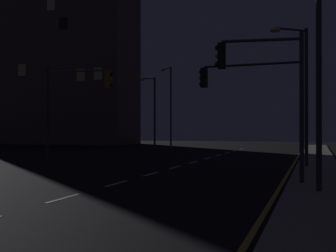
# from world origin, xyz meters

# --- Properties ---
(ground_plane) EXTENTS (112.00, 112.00, 0.00)m
(ground_plane) POSITION_xyz_m (0.00, 17.50, 0.00)
(ground_plane) COLOR black
(ground_plane) RESTS_ON ground
(sidewalk_right) EXTENTS (2.17, 77.00, 0.14)m
(sidewalk_right) POSITION_xyz_m (7.28, 17.50, 0.07)
(sidewalk_right) COLOR #9E937F
(sidewalk_right) RESTS_ON ground
(lane_markings_center) EXTENTS (0.14, 50.00, 0.01)m
(lane_markings_center) POSITION_xyz_m (0.00, 21.00, 0.01)
(lane_markings_center) COLOR silver
(lane_markings_center) RESTS_ON ground
(lane_edge_line) EXTENTS (0.14, 53.00, 0.01)m
(lane_edge_line) POSITION_xyz_m (5.95, 22.50, 0.01)
(lane_edge_line) COLOR gold
(lane_edge_line) RESTS_ON ground
(traffic_light_near_left) EXTENTS (3.18, 0.51, 5.40)m
(traffic_light_near_left) POSITION_xyz_m (5.36, 14.00, 3.90)
(traffic_light_near_left) COLOR #38383D
(traffic_light_near_left) RESTS_ON sidewalk_right
(traffic_light_mid_left) EXTENTS (3.80, 0.57, 5.44)m
(traffic_light_mid_left) POSITION_xyz_m (-5.29, 19.77, 3.82)
(traffic_light_mid_left) COLOR #2D3033
(traffic_light_mid_left) RESTS_ON ground
(traffic_light_far_left) EXTENTS (4.92, 0.75, 5.18)m
(traffic_light_far_left) POSITION_xyz_m (4.38, 18.98, 3.84)
(traffic_light_far_left) COLOR #4C4C51
(traffic_light_far_left) RESTS_ON sidewalk_right
(street_lamp_across_street) EXTENTS (1.88, 1.24, 7.37)m
(street_lamp_across_street) POSITION_xyz_m (6.97, 12.11, 4.58)
(street_lamp_across_street) COLOR #2D3033
(street_lamp_across_street) RESTS_ON sidewalk_right
(street_lamp_mid_block) EXTENTS (1.55, 1.23, 8.48)m
(street_lamp_mid_block) POSITION_xyz_m (-7.34, 44.28, 5.00)
(street_lamp_mid_block) COLOR #4C4C51
(street_lamp_mid_block) RESTS_ON ground
(street_lamp_median) EXTENTS (1.84, 1.47, 7.08)m
(street_lamp_median) POSITION_xyz_m (6.43, 21.68, 4.43)
(street_lamp_median) COLOR #38383D
(street_lamp_median) RESTS_ON sidewalk_right
(street_lamp_corner) EXTENTS (1.24, 1.21, 6.90)m
(street_lamp_corner) POSITION_xyz_m (-7.52, 39.28, 4.14)
(street_lamp_corner) COLOR #2D3033
(street_lamp_corner) RESTS_ON ground
(building_distant) EXTENTS (22.48, 8.19, 27.46)m
(building_distant) POSITION_xyz_m (-26.90, 54.22, 13.73)
(building_distant) COLOR brown
(building_distant) RESTS_ON ground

